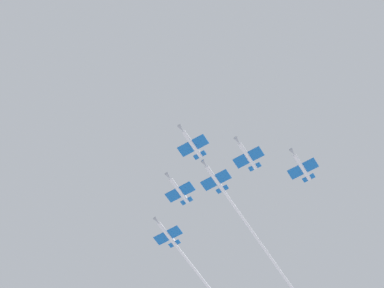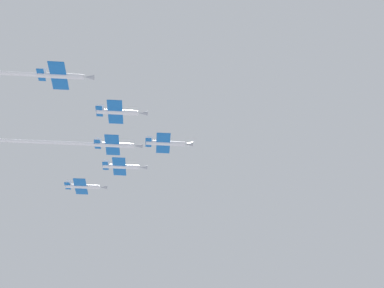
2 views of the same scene
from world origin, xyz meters
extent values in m
cylinder|color=white|center=(2.40, -10.12, 185.05)|extent=(4.05, 10.27, 1.26)
cone|color=#9EA3AD|center=(4.13, -16.18, 185.05)|extent=(1.78, 2.54, 1.20)
cube|color=blue|center=(2.24, -9.56, 184.99)|extent=(9.83, 6.05, 0.21)
cube|color=blue|center=(1.15, -5.77, 185.05)|extent=(4.19, 2.62, 0.21)
cube|color=white|center=(1.18, -5.86, 186.08)|extent=(0.68, 1.82, 2.06)
cylinder|color=white|center=(10.79, 5.01, 184.86)|extent=(4.05, 10.27, 1.26)
cone|color=#9EA3AD|center=(12.53, -1.06, 184.86)|extent=(1.78, 2.54, 1.20)
cube|color=blue|center=(10.63, 5.56, 184.81)|extent=(9.83, 6.05, 0.21)
cube|color=blue|center=(9.55, 9.36, 184.86)|extent=(4.19, 2.62, 0.21)
cube|color=white|center=(9.57, 9.27, 185.90)|extent=(0.68, 1.82, 2.06)
cylinder|color=white|center=(-12.73, -1.72, 185.27)|extent=(4.05, 10.27, 1.26)
cone|color=#9EA3AD|center=(-10.99, -7.79, 185.27)|extent=(1.78, 2.54, 1.20)
cube|color=blue|center=(-12.89, -1.17, 185.21)|extent=(9.83, 6.05, 0.21)
cube|color=blue|center=(-13.97, 2.62, 185.27)|extent=(4.19, 2.62, 0.21)
cube|color=white|center=(-13.95, 2.53, 186.30)|extent=(0.68, 1.82, 2.06)
cylinder|color=white|center=(-1.30, 2.82, 183.78)|extent=(4.05, 10.27, 1.26)
cone|color=#9EA3AD|center=(0.43, -3.25, 183.78)|extent=(1.78, 2.54, 1.20)
cube|color=blue|center=(-1.46, 3.37, 183.72)|extent=(9.83, 6.05, 0.21)
cube|color=blue|center=(-2.55, 7.17, 183.78)|extent=(4.19, 2.62, 0.21)
cube|color=white|center=(-2.52, 7.08, 184.81)|extent=(0.68, 1.82, 2.06)
cylinder|color=white|center=(19.18, 20.14, 184.94)|extent=(4.05, 10.27, 1.26)
cone|color=#9EA3AD|center=(20.92, 14.07, 184.94)|extent=(1.78, 2.54, 1.20)
cube|color=blue|center=(19.03, 20.69, 184.88)|extent=(9.83, 6.05, 0.21)
cube|color=blue|center=(17.94, 24.48, 184.94)|extent=(4.19, 2.62, 0.21)
cube|color=white|center=(17.97, 24.39, 185.97)|extent=(0.68, 1.82, 2.06)
cylinder|color=white|center=(-27.85, 6.67, 185.32)|extent=(4.05, 10.27, 1.26)
cone|color=#9EA3AD|center=(-26.12, 0.61, 185.32)|extent=(1.78, 2.54, 1.20)
cube|color=blue|center=(-28.01, 7.22, 185.27)|extent=(9.83, 6.05, 0.21)
cube|color=blue|center=(-29.10, 11.02, 185.32)|extent=(4.19, 2.62, 0.21)
cube|color=white|center=(-29.07, 10.93, 186.36)|extent=(0.68, 1.82, 2.06)
camera|label=1|loc=(78.33, -79.77, 1.86)|focal=65.62mm
camera|label=2|loc=(-107.15, -40.44, 104.74)|focal=48.46mm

